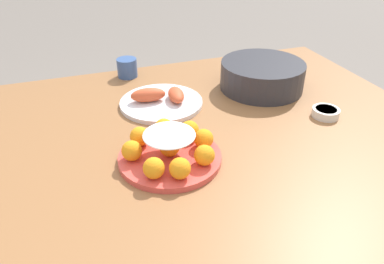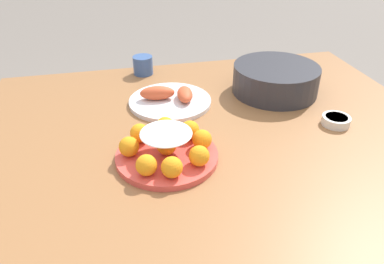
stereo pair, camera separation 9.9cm
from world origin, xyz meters
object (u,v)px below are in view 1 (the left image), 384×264
(dining_table, at_px, (211,157))
(seafood_platter, at_px, (161,100))
(cake_plate, at_px, (170,150))
(sauce_bowl, at_px, (326,112))
(serving_bowl, at_px, (262,75))
(cup_far, at_px, (127,68))

(dining_table, bearing_deg, seafood_platter, 114.54)
(cake_plate, relative_size, seafood_platter, 0.98)
(sauce_bowl, bearing_deg, cake_plate, -173.17)
(serving_bowl, distance_m, cup_far, 0.49)
(seafood_platter, height_order, cup_far, cup_far)
(serving_bowl, bearing_deg, seafood_platter, -179.17)
(dining_table, distance_m, cake_plate, 0.22)
(cake_plate, distance_m, serving_bowl, 0.52)
(cup_far, bearing_deg, serving_bowl, -31.54)
(dining_table, distance_m, sauce_bowl, 0.38)
(dining_table, xyz_separation_m, sauce_bowl, (0.36, -0.04, 0.10))
(cake_plate, height_order, serving_bowl, serving_bowl)
(cake_plate, bearing_deg, cup_far, 89.90)
(dining_table, height_order, cake_plate, cake_plate)
(sauce_bowl, distance_m, seafood_platter, 0.51)
(serving_bowl, bearing_deg, dining_table, -142.32)
(dining_table, height_order, cup_far, cup_far)
(cake_plate, distance_m, cup_far, 0.56)
(serving_bowl, distance_m, sauce_bowl, 0.26)
(serving_bowl, relative_size, sauce_bowl, 3.50)
(serving_bowl, bearing_deg, cake_plate, -144.02)
(dining_table, relative_size, cup_far, 18.25)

